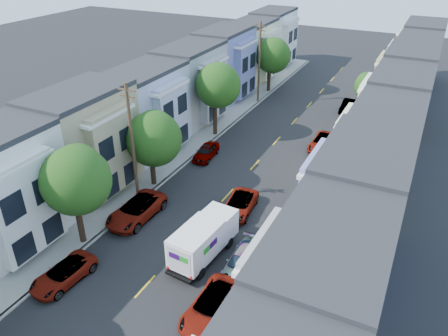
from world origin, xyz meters
The scene contains 25 objects.
ground centered at (0.00, 0.00, 0.00)m, with size 160.00×160.00×0.00m, color black.
road_slab centered at (0.00, 15.00, 0.01)m, with size 12.00×70.00×0.02m, color black.
curb_left centered at (-6.05, 15.00, 0.07)m, with size 0.30×70.00×0.15m, color gray.
curb_right centered at (6.05, 15.00, 0.07)m, with size 0.30×70.00×0.15m, color gray.
sidewalk_left centered at (-7.35, 15.00, 0.07)m, with size 2.60×70.00×0.15m, color gray.
sidewalk_right centered at (7.35, 15.00, 0.07)m, with size 2.60×70.00×0.15m, color gray.
centerline centered at (0.00, 15.00, 0.00)m, with size 0.12×70.00×0.01m, color gold.
townhouse_row_left centered at (-11.15, 15.00, 0.00)m, with size 5.00×70.00×8.50m, color #E8EEBD.
townhouse_row_right centered at (11.15, 15.00, 0.00)m, with size 5.00×70.00×8.50m, color #E8EEBD.
tree_b centered at (-6.30, -4.27, 5.25)m, with size 4.70×4.70×7.63m.
tree_c centered at (-6.30, 4.71, 4.53)m, with size 4.70×4.70×6.89m.
tree_d centered at (-6.30, 16.51, 5.64)m, with size 4.70×4.70×8.01m.
tree_e centered at (-6.30, 32.57, 5.03)m, with size 4.70×4.70×7.40m.
tree_far_r centered at (6.89, 28.56, 3.87)m, with size 3.10×3.10×5.47m.
utility_pole_near centered at (-6.30, 2.00, 5.15)m, with size 1.60×0.26×10.00m.
utility_pole_far centered at (-6.30, 28.00, 5.15)m, with size 1.60×0.26×10.00m.
fedex_truck centered at (1.96, -1.78, 1.54)m, with size 2.22×5.76×2.76m.
lead_sedan centered at (1.88, 4.23, 0.65)m, with size 2.15×4.66×1.29m, color black.
parked_left_b centered at (-4.90, -7.89, 0.62)m, with size 2.04×4.43×1.23m, color black.
parked_left_c centered at (-4.90, -0.12, 0.76)m, with size 2.53×5.49×1.52m, color #A4A4A4.
parked_left_d centered at (-4.90, 11.27, 0.67)m, with size 1.58×4.14×1.34m, color #56111C.
parked_right_a centered at (4.90, -6.17, 0.70)m, with size 2.33×5.05×1.40m, color slate.
parked_right_b centered at (4.90, -1.86, 0.68)m, with size 1.91×4.55×1.36m, color silver.
parked_right_c centered at (4.90, 18.30, 0.69)m, with size 2.30×5.00×1.39m, color black.
parked_right_d centered at (4.90, 29.91, 0.68)m, with size 1.45×4.10×1.37m, color black.
Camera 1 is at (13.59, -22.21, 19.98)m, focal length 35.00 mm.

